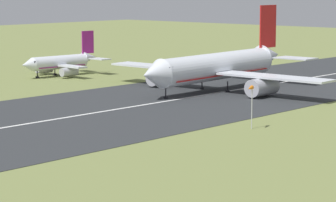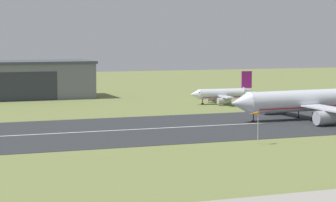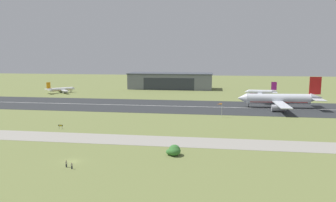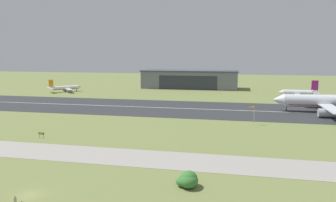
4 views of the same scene
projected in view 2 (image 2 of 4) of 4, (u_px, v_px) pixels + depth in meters
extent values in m
plane|color=olive|center=(71.00, 181.00, 95.52)|extent=(602.45, 602.45, 0.00)
cube|color=#2B2D30|center=(24.00, 135.00, 140.59)|extent=(362.45, 45.90, 0.06)
cube|color=silver|center=(24.00, 135.00, 140.58)|extent=(326.20, 0.70, 0.01)
cylinder|color=silver|center=(306.00, 100.00, 167.19)|extent=(32.76, 5.69, 5.74)
cone|color=silver|center=(240.00, 103.00, 160.58)|extent=(4.99, 5.49, 5.49)
cube|color=black|center=(250.00, 98.00, 161.43)|extent=(1.14, 4.64, 0.45)
cube|color=red|center=(306.00, 106.00, 167.33)|extent=(29.44, 5.39, 0.46)
cube|color=silver|center=(275.00, 99.00, 180.59)|extent=(5.47, 23.67, 0.45)
cylinder|color=#A8A8B2|center=(275.00, 107.00, 178.65)|extent=(7.14, 3.43, 3.44)
cylinder|color=#A8A8B2|center=(329.00, 118.00, 155.08)|extent=(7.14, 3.43, 3.44)
cylinder|color=black|center=(253.00, 118.00, 162.23)|extent=(0.24, 0.24, 2.21)
cylinder|color=black|center=(253.00, 121.00, 162.32)|extent=(0.84, 0.84, 0.44)
cylinder|color=black|center=(298.00, 114.00, 170.55)|extent=(0.24, 0.24, 2.21)
cylinder|color=black|center=(298.00, 117.00, 170.63)|extent=(0.84, 0.84, 0.44)
cylinder|color=black|center=(312.00, 117.00, 164.46)|extent=(0.24, 0.24, 2.21)
cylinder|color=black|center=(312.00, 120.00, 164.54)|extent=(0.84, 0.84, 0.44)
cylinder|color=silver|center=(221.00, 94.00, 206.93)|extent=(14.94, 4.23, 3.20)
cone|color=silver|center=(195.00, 94.00, 204.48)|extent=(3.10, 3.39, 3.20)
cone|color=silver|center=(248.00, 91.00, 209.46)|extent=(4.03, 3.14, 2.88)
cube|color=black|center=(199.00, 92.00, 204.86)|extent=(1.29, 2.79, 0.44)
cube|color=#991E7A|center=(221.00, 96.00, 207.01)|extent=(13.46, 3.97, 0.20)
cube|color=silver|center=(214.00, 94.00, 212.16)|extent=(3.12, 7.98, 0.40)
cylinder|color=#A8A8B2|center=(213.00, 98.00, 211.54)|extent=(4.28, 2.27, 1.98)
cube|color=silver|center=(226.00, 97.00, 201.64)|extent=(3.12, 7.98, 0.40)
cylinder|color=#A8A8B2|center=(224.00, 101.00, 202.21)|extent=(4.28, 2.27, 1.98)
cube|color=#991E7A|center=(247.00, 80.00, 208.94)|extent=(3.49, 0.53, 5.43)
cube|color=silver|center=(243.00, 91.00, 213.28)|extent=(3.38, 5.09, 0.24)
cube|color=silver|center=(253.00, 93.00, 205.55)|extent=(3.38, 5.09, 0.24)
cylinder|color=black|center=(202.00, 102.00, 205.45)|extent=(0.24, 0.24, 1.66)
cylinder|color=black|center=(202.00, 104.00, 205.51)|extent=(0.84, 0.84, 0.44)
cylinder|color=black|center=(219.00, 101.00, 209.05)|extent=(0.24, 0.24, 1.66)
cylinder|color=black|center=(219.00, 103.00, 209.11)|extent=(0.84, 0.84, 0.44)
cylinder|color=black|center=(224.00, 102.00, 205.39)|extent=(0.24, 0.24, 1.66)
cylinder|color=black|center=(224.00, 104.00, 205.45)|extent=(0.84, 0.84, 0.44)
cylinder|color=#B7B7BC|center=(258.00, 128.00, 128.33)|extent=(0.14, 0.14, 6.49)
cone|color=orange|center=(254.00, 113.00, 127.15)|extent=(2.45, 1.45, 0.60)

